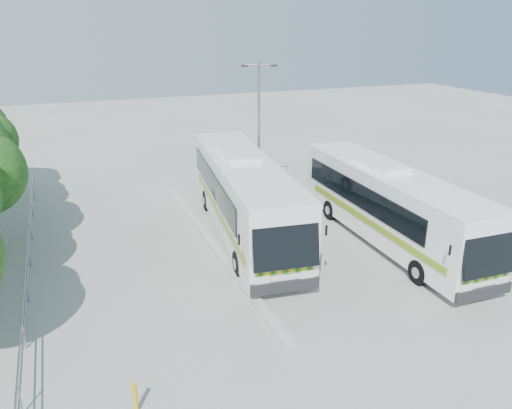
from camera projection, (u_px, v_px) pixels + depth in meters
name	position (u px, v px, depth m)	size (l,w,h in m)	color
ground	(278.00, 256.00, 21.72)	(100.00, 100.00, 0.00)	#9F9F9A
kerb_divider	(214.00, 245.00, 22.64)	(0.40, 16.00, 0.15)	#B2B2AD
railing	(29.00, 241.00, 21.46)	(0.06, 22.00, 1.00)	gray
coach_main	(244.00, 194.00, 23.43)	(4.22, 13.26, 3.62)	silver
coach_adjacent	(389.00, 204.00, 22.59)	(2.90, 12.24, 3.38)	white
lamppost	(259.00, 126.00, 27.19)	(1.85, 0.70, 7.69)	#92969A
bollard	(135.00, 398.00, 12.93)	(0.13, 0.13, 0.90)	gold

